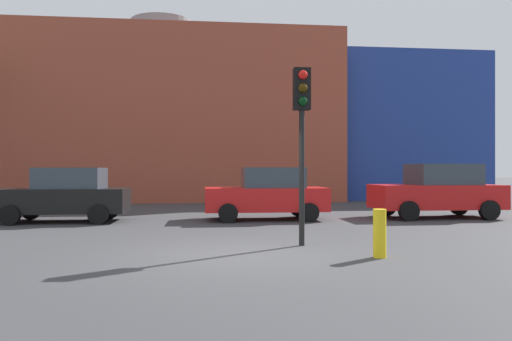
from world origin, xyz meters
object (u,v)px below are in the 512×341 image
parked_car_2 (267,194)px  parked_car_1 (65,195)px  traffic_light_island (302,115)px  bollard_yellow_0 (380,233)px  parked_car_3 (437,191)px

parked_car_2 → parked_car_1: bearing=-0.0°
traffic_light_island → bollard_yellow_0: traffic_light_island is taller
parked_car_1 → parked_car_2: bearing=180.0°
parked_car_1 → parked_car_3: parked_car_3 is taller
parked_car_3 → parked_car_2: bearing=0.0°
bollard_yellow_0 → parked_car_2: bearing=99.7°
parked_car_2 → traffic_light_island: bearing=90.4°
parked_car_2 → bollard_yellow_0: 7.07m
parked_car_1 → bollard_yellow_0: 10.33m
parked_car_2 → traffic_light_island: (0.04, -5.44, 1.96)m
traffic_light_island → parked_car_1: bearing=-129.4°
parked_car_1 → parked_car_3: 12.32m
parked_car_1 → bollard_yellow_0: bearing=137.7°
parked_car_2 → parked_car_3: 5.88m
parked_car_1 → parked_car_2: (6.44, -0.00, 0.01)m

